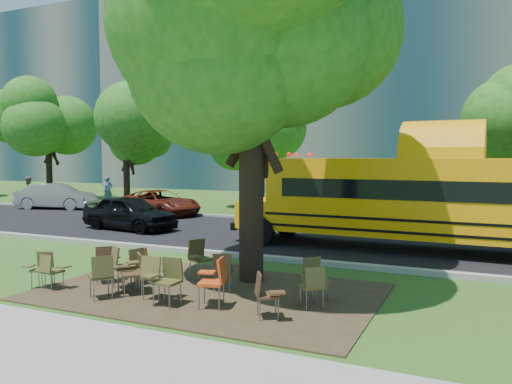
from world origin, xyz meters
The scene contains 33 objects.
ground centered at (0.00, 0.00, 0.00)m, with size 160.00×160.00×0.00m, color #34531A.
dirt_patch centered at (1.00, -0.50, 0.01)m, with size 7.00×4.50×0.03m, color #382819.
asphalt_road centered at (0.00, 7.00, 0.02)m, with size 80.00×8.00×0.04m, color black.
kerb_near centered at (0.00, 3.00, 0.07)m, with size 80.00×0.25×0.14m, color gray.
kerb_far centered at (0.00, 11.10, 0.07)m, with size 80.00×0.25×0.14m, color gray.
building_main centered at (-8.00, 36.00, 11.00)m, with size 38.00×16.00×22.00m, color slate.
building_left centered at (-38.00, 40.00, 10.00)m, with size 26.00×14.00×20.00m, color slate.
bg_tree_0 centered at (-12.00, 13.00, 4.57)m, with size 5.20×5.20×7.18m.
bg_tree_1 centered at (-20.00, 15.00, 5.39)m, with size 6.00×6.00×8.40m.
bg_tree_2 centered at (-5.00, 16.00, 4.21)m, with size 4.80×4.80×6.62m.
main_tree centered at (1.42, 0.72, 5.85)m, with size 7.20×7.20×9.47m.
school_bus centered at (5.04, 6.00, 1.63)m, with size 11.60×2.92×2.82m.
chair_0 centered at (-2.13, -1.77, 0.48)m, with size 0.55×0.46×0.78m.
chair_1 centered at (-0.77, -1.13, 0.59)m, with size 0.82×0.65×0.96m.
chair_2 centered at (-0.65, -1.86, 0.56)m, with size 0.62×0.78×0.91m.
chair_3 centered at (-0.29, -1.33, 0.54)m, with size 0.75×0.60×0.88m.
chair_4 centered at (0.37, -1.50, 0.57)m, with size 0.60×0.57×0.92m.
chair_5 centered at (0.77, -1.68, 0.58)m, with size 0.61×0.55×0.94m.
chair_6 centered at (1.68, -1.46, 0.60)m, with size 0.71×0.66×0.97m.
chair_7 centered at (2.80, -1.67, 0.51)m, with size 0.68×0.56×0.83m.
chair_8 centered at (-1.43, -0.87, 0.54)m, with size 0.60×0.76×0.88m.
chair_9 centered at (-0.88, -0.33, 0.49)m, with size 0.65×0.53×0.79m.
chair_10 centered at (0.25, 0.35, 0.58)m, with size 0.61×0.77×0.94m.
chair_11 centered at (1.29, -0.38, 0.52)m, with size 0.58×0.65×0.85m.
chair_12 centered at (3.21, -0.22, 0.53)m, with size 0.58×0.74×0.86m.
chair_13 centered at (3.40, -0.76, 0.52)m, with size 0.56×0.71×0.84m.
chair_14 centered at (-2.52, -1.67, 0.49)m, with size 0.54×0.60×0.79m.
chair_15 centered at (-0.74, -0.73, 0.53)m, with size 0.52×0.67×0.86m.
black_car centered at (-6.26, 6.03, 0.69)m, with size 1.63×4.04×1.38m, color black.
bg_car_silver centered at (-14.97, 10.73, 0.70)m, with size 1.49×4.27×1.41m, color gray.
bg_car_red centered at (-8.09, 10.62, 0.62)m, with size 2.07×4.48×1.25m, color #4F160D.
pedestrian_a centered at (-14.14, 13.92, 0.85)m, with size 0.62×0.41×1.70m, color #394E80.
pedestrian_b centered at (-18.08, 11.58, 0.86)m, with size 0.84×0.65×1.73m, color #866E50.
Camera 1 is at (6.18, -9.54, 2.85)m, focal length 35.00 mm.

